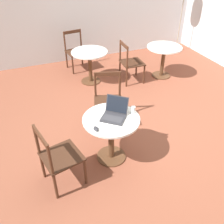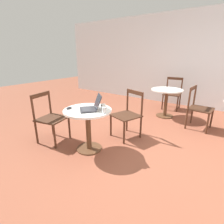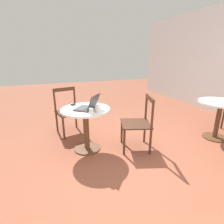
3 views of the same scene
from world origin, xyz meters
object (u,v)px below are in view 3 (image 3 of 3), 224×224
mug (98,108)px  drinking_glass (91,112)px  chair_near_back (139,123)px  chair_near_left (69,111)px  laptop (87,106)px  mouse (73,104)px  cafe_table_near (86,119)px  cafe_table_far (220,111)px

mug → drinking_glass: same height
chair_near_back → mug: bearing=-94.4°
chair_near_left → laptop: laptop is taller
mouse → drinking_glass: 0.61m
cafe_table_near → mug: size_ratio=7.01×
cafe_table_near → mug: 0.33m
chair_near_left → drinking_glass: 1.15m
mug → laptop: bearing=-144.3°
laptop → cafe_table_near: bearing=-158.2°
chair_near_back → mouse: chair_near_back is taller
chair_near_left → laptop: 0.91m
chair_near_back → mug: (-0.05, -0.66, 0.31)m
cafe_table_near → chair_near_back: (0.26, 0.80, -0.09)m
cafe_table_near → mouse: 0.35m
drinking_glass → mouse: bearing=-164.5°
chair_near_back → cafe_table_near: bearing=-108.2°
drinking_glass → chair_near_left: bearing=-170.2°
chair_near_left → drinking_glass: size_ratio=9.39×
mouse → cafe_table_near: bearing=29.7°
cafe_table_near → laptop: size_ratio=1.72×
chair_near_left → mug: 1.08m
chair_near_back → drinking_glass: bearing=-85.7°
mouse → drinking_glass: (0.58, 0.16, 0.03)m
mouse → chair_near_back: bearing=61.1°
chair_near_back → mug: chair_near_back is taller
cafe_table_near → mouse: bearing=-150.3°
cafe_table_far → chair_near_left: size_ratio=0.86×
cafe_table_far → laptop: (-0.39, -2.33, 0.22)m
mug → chair_near_left: bearing=-162.5°
mouse → cafe_table_far: bearing=74.2°
cafe_table_near → mouse: (-0.26, -0.15, 0.19)m
cafe_table_near → mouse: mouse is taller
cafe_table_far → mug: 2.24m
mug → cafe_table_far: bearing=84.0°
chair_near_back → mouse: (-0.52, -0.95, 0.27)m
drinking_glass → mug: bearing=131.9°
cafe_table_near → drinking_glass: bearing=2.3°
cafe_table_near → mug: mug is taller
cafe_table_far → chair_near_back: chair_near_back is taller
cafe_table_near → cafe_table_far: (0.44, 2.35, 0.00)m
chair_near_back → chair_near_left: size_ratio=1.00×
laptop → mouse: (-0.32, -0.17, -0.03)m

